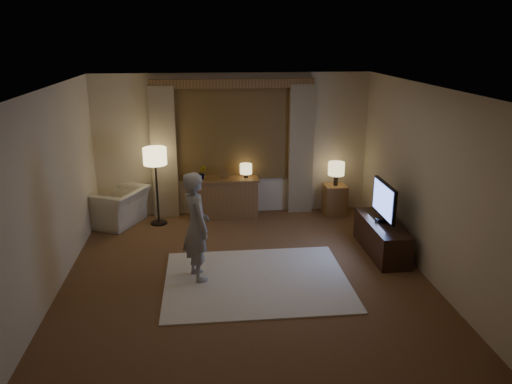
{
  "coord_description": "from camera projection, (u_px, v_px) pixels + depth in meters",
  "views": [
    {
      "loc": [
        -0.52,
        -6.22,
        3.24
      ],
      "look_at": [
        0.2,
        0.6,
        1.07
      ],
      "focal_mm": 35.0,
      "sensor_mm": 36.0,
      "label": 1
    }
  ],
  "objects": [
    {
      "name": "room",
      "position": [
        243.0,
        176.0,
        7.0
      ],
      "size": [
        5.04,
        5.54,
        2.64
      ],
      "color": "brown",
      "rests_on": "ground"
    },
    {
      "name": "rug",
      "position": [
        257.0,
        280.0,
        6.85
      ],
      "size": [
        2.5,
        2.0,
        0.02
      ],
      "primitive_type": "cube",
      "color": "beige",
      "rests_on": "floor"
    },
    {
      "name": "sideboard",
      "position": [
        224.0,
        199.0,
        9.17
      ],
      "size": [
        1.2,
        0.4,
        0.7
      ],
      "primitive_type": "cube",
      "color": "brown",
      "rests_on": "floor"
    },
    {
      "name": "picture_frame",
      "position": [
        224.0,
        175.0,
        9.04
      ],
      "size": [
        0.16,
        0.02,
        0.2
      ],
      "primitive_type": "cube",
      "color": "brown",
      "rests_on": "sideboard"
    },
    {
      "name": "plant",
      "position": [
        202.0,
        173.0,
        8.98
      ],
      "size": [
        0.17,
        0.13,
        0.3
      ],
      "primitive_type": "imported",
      "color": "#999999",
      "rests_on": "sideboard"
    },
    {
      "name": "table_lamp_sideboard",
      "position": [
        246.0,
        169.0,
        9.05
      ],
      "size": [
        0.22,
        0.22,
        0.3
      ],
      "color": "black",
      "rests_on": "sideboard"
    },
    {
      "name": "floor_lamp",
      "position": [
        155.0,
        160.0,
        8.59
      ],
      "size": [
        0.4,
        0.4,
        1.39
      ],
      "color": "black",
      "rests_on": "floor"
    },
    {
      "name": "armchair",
      "position": [
        117.0,
        207.0,
        8.84
      ],
      "size": [
        1.2,
        1.26,
        0.64
      ],
      "primitive_type": "imported",
      "rotation": [
        0.0,
        0.0,
        -2.01
      ],
      "color": "beige",
      "rests_on": "floor"
    },
    {
      "name": "side_table",
      "position": [
        335.0,
        200.0,
        9.35
      ],
      "size": [
        0.4,
        0.4,
        0.56
      ],
      "primitive_type": "cube",
      "color": "brown",
      "rests_on": "floor"
    },
    {
      "name": "table_lamp_side",
      "position": [
        336.0,
        169.0,
        9.18
      ],
      "size": [
        0.3,
        0.3,
        0.44
      ],
      "color": "black",
      "rests_on": "side_table"
    },
    {
      "name": "tv_stand",
      "position": [
        381.0,
        237.0,
        7.68
      ],
      "size": [
        0.45,
        1.4,
        0.5
      ],
      "primitive_type": "cube",
      "color": "black",
      "rests_on": "floor"
    },
    {
      "name": "tv",
      "position": [
        384.0,
        201.0,
        7.5
      ],
      "size": [
        0.21,
        0.87,
        0.63
      ],
      "color": "black",
      "rests_on": "tv_stand"
    },
    {
      "name": "person",
      "position": [
        196.0,
        226.0,
        6.7
      ],
      "size": [
        0.52,
        0.64,
        1.51
      ],
      "primitive_type": "imported",
      "rotation": [
        0.0,
        0.0,
        1.91
      ],
      "color": "gray",
      "rests_on": "rug"
    }
  ]
}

